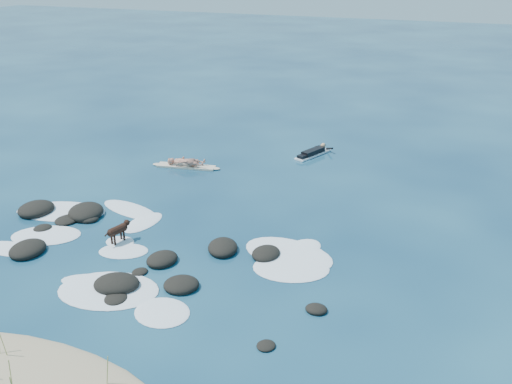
% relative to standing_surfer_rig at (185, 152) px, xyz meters
% --- Properties ---
extents(ground, '(160.00, 160.00, 0.00)m').
position_rel_standing_surfer_rig_xyz_m(ground, '(3.44, -7.67, -0.79)').
color(ground, '#0A2642').
rests_on(ground, ground).
extents(dune_grass, '(3.39, 1.91, 1.24)m').
position_rel_standing_surfer_rig_xyz_m(dune_grass, '(3.88, -15.71, -0.17)').
color(dune_grass, '#949D4C').
rests_on(dune_grass, ground).
extents(reef_rocks, '(13.87, 7.81, 0.59)m').
position_rel_standing_surfer_rig_xyz_m(reef_rocks, '(0.74, -8.69, -0.67)').
color(reef_rocks, black).
rests_on(reef_rocks, ground).
extents(breaking_foam, '(14.01, 7.99, 0.12)m').
position_rel_standing_surfer_rig_xyz_m(breaking_foam, '(2.89, -8.09, -0.78)').
color(breaking_foam, white).
rests_on(breaking_foam, ground).
extents(standing_surfer_rig, '(3.53, 1.10, 2.01)m').
position_rel_standing_surfer_rig_xyz_m(standing_surfer_rig, '(0.00, 0.00, 0.00)').
color(standing_surfer_rig, beige).
rests_on(standing_surfer_rig, ground).
extents(paddling_surfer_rig, '(1.64, 2.68, 0.47)m').
position_rel_standing_surfer_rig_xyz_m(paddling_surfer_rig, '(5.44, 4.11, -0.63)').
color(paddling_surfer_rig, white).
rests_on(paddling_surfer_rig, ground).
extents(dog, '(0.53, 1.25, 0.81)m').
position_rel_standing_surfer_rig_xyz_m(dog, '(1.47, -8.04, -0.26)').
color(dog, black).
rests_on(dog, ground).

